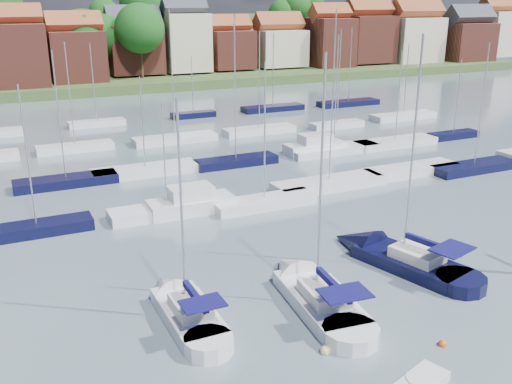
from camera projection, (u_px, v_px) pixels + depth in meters
ground at (178, 150)px, 65.70m from camera, size 260.00×260.00×0.00m
sailboat_left at (183, 308)px, 31.23m from camera, size 2.56×9.49×12.98m
sailboat_centre at (310, 291)px, 33.06m from camera, size 4.10×11.43×15.21m
sailboat_navy at (392, 257)px, 37.56m from camera, size 5.97×11.83×15.85m
tender at (420, 384)px, 25.29m from camera, size 3.16×2.20×0.62m
buoy_c at (325, 353)px, 27.91m from camera, size 0.54×0.54×0.54m
buoy_d at (443, 346)px, 28.49m from camera, size 0.43×0.43×0.43m
buoy_e at (398, 252)px, 39.07m from camera, size 0.50×0.50×0.50m
marina_field at (209, 154)px, 62.17m from camera, size 79.62×41.41×15.93m
far_shore_town at (74, 49)px, 144.64m from camera, size 212.46×90.00×22.27m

